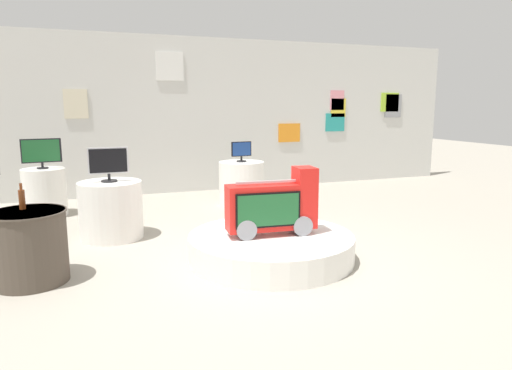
{
  "coord_description": "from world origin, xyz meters",
  "views": [
    {
      "loc": [
        -1.69,
        -4.49,
        1.72
      ],
      "look_at": [
        0.26,
        0.82,
        0.72
      ],
      "focal_mm": 32.18,
      "sensor_mm": 36.0,
      "label": 1
    }
  ],
  "objects_px": {
    "display_pedestal_center_rear": "(242,183)",
    "tv_on_left_rear": "(41,152)",
    "main_display_pedestal": "(271,247)",
    "display_pedestal_left_rear": "(45,192)",
    "tv_on_right_rear": "(108,163)",
    "side_table_round": "(29,246)",
    "bottle_on_side_table": "(22,199)",
    "display_pedestal_right_rear": "(111,210)",
    "novelty_firetruck_tv": "(273,208)",
    "tv_on_center_rear": "(241,150)"
  },
  "relations": [
    {
      "from": "display_pedestal_center_rear",
      "to": "tv_on_left_rear",
      "type": "bearing_deg",
      "value": 175.81
    },
    {
      "from": "main_display_pedestal",
      "to": "display_pedestal_left_rear",
      "type": "xyz_separation_m",
      "value": [
        -2.54,
        3.13,
        0.23
      ]
    },
    {
      "from": "tv_on_right_rear",
      "to": "side_table_round",
      "type": "distance_m",
      "value": 1.67
    },
    {
      "from": "tv_on_right_rear",
      "to": "bottle_on_side_table",
      "type": "bearing_deg",
      "value": -125.6
    },
    {
      "from": "display_pedestal_left_rear",
      "to": "display_pedestal_right_rear",
      "type": "height_order",
      "value": "same"
    },
    {
      "from": "novelty_firetruck_tv",
      "to": "bottle_on_side_table",
      "type": "height_order",
      "value": "novelty_firetruck_tv"
    },
    {
      "from": "display_pedestal_center_rear",
      "to": "display_pedestal_right_rear",
      "type": "bearing_deg",
      "value": -148.16
    },
    {
      "from": "tv_on_left_rear",
      "to": "bottle_on_side_table",
      "type": "relative_size",
      "value": 2.24
    },
    {
      "from": "novelty_firetruck_tv",
      "to": "display_pedestal_right_rear",
      "type": "relative_size",
      "value": 1.27
    },
    {
      "from": "display_pedestal_right_rear",
      "to": "novelty_firetruck_tv",
      "type": "bearing_deg",
      "value": -42.43
    },
    {
      "from": "bottle_on_side_table",
      "to": "main_display_pedestal",
      "type": "bearing_deg",
      "value": -6.64
    },
    {
      "from": "novelty_firetruck_tv",
      "to": "display_pedestal_center_rear",
      "type": "distance_m",
      "value": 2.97
    },
    {
      "from": "tv_on_center_rear",
      "to": "bottle_on_side_table",
      "type": "relative_size",
      "value": 1.42
    },
    {
      "from": "novelty_firetruck_tv",
      "to": "tv_on_right_rear",
      "type": "relative_size",
      "value": 2.04
    },
    {
      "from": "display_pedestal_left_rear",
      "to": "novelty_firetruck_tv",
      "type": "bearing_deg",
      "value": -50.82
    },
    {
      "from": "tv_on_left_rear",
      "to": "side_table_round",
      "type": "distance_m",
      "value": 3.02
    },
    {
      "from": "tv_on_left_rear",
      "to": "display_pedestal_right_rear",
      "type": "xyz_separation_m",
      "value": [
        0.91,
        -1.63,
        -0.63
      ]
    },
    {
      "from": "main_display_pedestal",
      "to": "tv_on_center_rear",
      "type": "bearing_deg",
      "value": 78.04
    },
    {
      "from": "main_display_pedestal",
      "to": "tv_on_right_rear",
      "type": "xyz_separation_m",
      "value": [
        -1.63,
        1.5,
        0.85
      ]
    },
    {
      "from": "tv_on_left_rear",
      "to": "tv_on_center_rear",
      "type": "distance_m",
      "value": 3.16
    },
    {
      "from": "display_pedestal_left_rear",
      "to": "tv_on_center_rear",
      "type": "relative_size",
      "value": 2.05
    },
    {
      "from": "main_display_pedestal",
      "to": "novelty_firetruck_tv",
      "type": "relative_size",
      "value": 1.81
    },
    {
      "from": "tv_on_left_rear",
      "to": "side_table_round",
      "type": "relative_size",
      "value": 0.79
    },
    {
      "from": "tv_on_right_rear",
      "to": "side_table_round",
      "type": "xyz_separation_m",
      "value": [
        -0.82,
        -1.32,
        -0.62
      ]
    },
    {
      "from": "tv_on_center_rear",
      "to": "side_table_round",
      "type": "bearing_deg",
      "value": -138.51
    },
    {
      "from": "main_display_pedestal",
      "to": "display_pedestal_right_rear",
      "type": "relative_size",
      "value": 2.3
    },
    {
      "from": "display_pedestal_right_rear",
      "to": "tv_on_right_rear",
      "type": "relative_size",
      "value": 1.61
    },
    {
      "from": "novelty_firetruck_tv",
      "to": "display_pedestal_left_rear",
      "type": "relative_size",
      "value": 1.37
    },
    {
      "from": "tv_on_right_rear",
      "to": "bottle_on_side_table",
      "type": "height_order",
      "value": "tv_on_right_rear"
    },
    {
      "from": "display_pedestal_left_rear",
      "to": "bottle_on_side_table",
      "type": "bearing_deg",
      "value": -89.1
    },
    {
      "from": "display_pedestal_left_rear",
      "to": "display_pedestal_center_rear",
      "type": "height_order",
      "value": "same"
    },
    {
      "from": "display_pedestal_left_rear",
      "to": "display_pedestal_center_rear",
      "type": "distance_m",
      "value": 3.16
    },
    {
      "from": "main_display_pedestal",
      "to": "bottle_on_side_table",
      "type": "relative_size",
      "value": 7.22
    },
    {
      "from": "main_display_pedestal",
      "to": "bottle_on_side_table",
      "type": "height_order",
      "value": "bottle_on_side_table"
    },
    {
      "from": "display_pedestal_right_rear",
      "to": "bottle_on_side_table",
      "type": "relative_size",
      "value": 3.14
    },
    {
      "from": "main_display_pedestal",
      "to": "novelty_firetruck_tv",
      "type": "xyz_separation_m",
      "value": [
        0.02,
        -0.01,
        0.45
      ]
    },
    {
      "from": "tv_on_left_rear",
      "to": "bottle_on_side_table",
      "type": "bearing_deg",
      "value": -89.09
    },
    {
      "from": "tv_on_left_rear",
      "to": "display_pedestal_center_rear",
      "type": "height_order",
      "value": "tv_on_left_rear"
    },
    {
      "from": "novelty_firetruck_tv",
      "to": "main_display_pedestal",
      "type": "bearing_deg",
      "value": 155.51
    },
    {
      "from": "display_pedestal_right_rear",
      "to": "side_table_round",
      "type": "bearing_deg",
      "value": -121.85
    },
    {
      "from": "tv_on_left_rear",
      "to": "bottle_on_side_table",
      "type": "xyz_separation_m",
      "value": [
        0.05,
        -2.84,
        -0.19
      ]
    },
    {
      "from": "bottle_on_side_table",
      "to": "tv_on_right_rear",
      "type": "bearing_deg",
      "value": 54.4
    },
    {
      "from": "novelty_firetruck_tv",
      "to": "tv_on_right_rear",
      "type": "distance_m",
      "value": 2.27
    },
    {
      "from": "bottle_on_side_table",
      "to": "side_table_round",
      "type": "bearing_deg",
      "value": -69.24
    },
    {
      "from": "display_pedestal_center_rear",
      "to": "tv_on_right_rear",
      "type": "height_order",
      "value": "tv_on_right_rear"
    },
    {
      "from": "side_table_round",
      "to": "main_display_pedestal",
      "type": "bearing_deg",
      "value": -4.18
    },
    {
      "from": "display_pedestal_left_rear",
      "to": "side_table_round",
      "type": "distance_m",
      "value": 2.95
    },
    {
      "from": "main_display_pedestal",
      "to": "tv_on_center_rear",
      "type": "xyz_separation_m",
      "value": [
        0.61,
        2.89,
        0.79
      ]
    },
    {
      "from": "novelty_firetruck_tv",
      "to": "display_pedestal_center_rear",
      "type": "bearing_deg",
      "value": 78.42
    },
    {
      "from": "display_pedestal_right_rear",
      "to": "side_table_round",
      "type": "distance_m",
      "value": 1.56
    }
  ]
}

